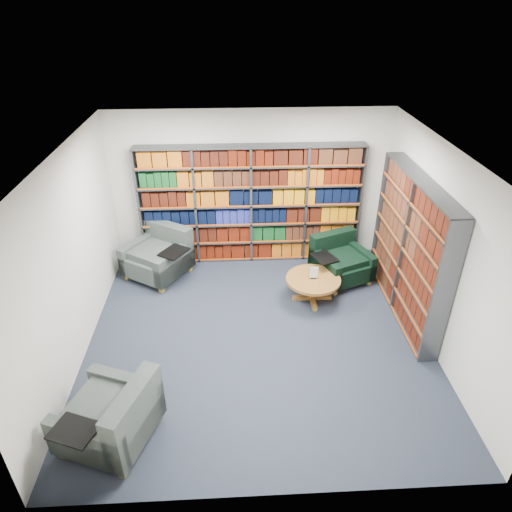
{
  "coord_description": "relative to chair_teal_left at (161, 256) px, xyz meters",
  "views": [
    {
      "loc": [
        -0.32,
        -5.29,
        4.53
      ],
      "look_at": [
        0.0,
        0.6,
        1.05
      ],
      "focal_mm": 32.0,
      "sensor_mm": 36.0,
      "label": 1
    }
  ],
  "objects": [
    {
      "name": "coffee_table",
      "position": [
        2.61,
        -0.99,
        -0.01
      ],
      "size": [
        0.9,
        0.9,
        0.63
      ],
      "color": "#995D26",
      "rests_on": "ground"
    },
    {
      "name": "chair_green_right",
      "position": [
        3.19,
        -0.31,
        -0.03
      ],
      "size": [
        1.16,
        1.13,
        0.79
      ],
      "color": "black",
      "rests_on": "ground"
    },
    {
      "name": "chair_teal_front",
      "position": [
        -0.06,
        -3.6,
        -0.01
      ],
      "size": [
        1.21,
        1.25,
        0.85
      ],
      "color": "#021C32",
      "rests_on": "ground"
    },
    {
      "name": "room_shell",
      "position": [
        1.66,
        -1.88,
        1.05
      ],
      "size": [
        5.02,
        5.02,
        2.82
      ],
      "color": "#1D212E",
      "rests_on": "ground"
    },
    {
      "name": "chair_teal_left",
      "position": [
        0.0,
        0.0,
        0.0
      ],
      "size": [
        1.33,
        1.33,
        0.88
      ],
      "color": "#021C32",
      "rests_on": "ground"
    },
    {
      "name": "bookshelf_back",
      "position": [
        1.66,
        0.46,
        0.75
      ],
      "size": [
        4.0,
        0.28,
        2.2
      ],
      "color": "#47494F",
      "rests_on": "ground"
    },
    {
      "name": "bookshelf_right",
      "position": [
        4.0,
        -1.28,
        0.75
      ],
      "size": [
        0.28,
        2.5,
        2.2
      ],
      "color": "#47494F",
      "rests_on": "ground"
    }
  ]
}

